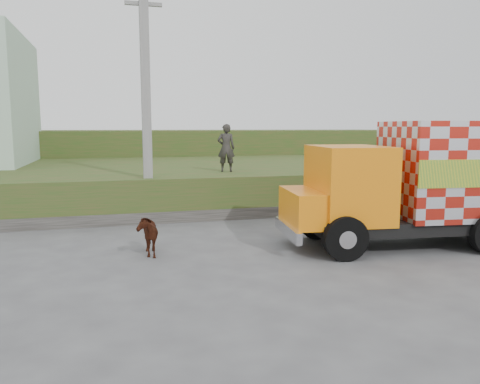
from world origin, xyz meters
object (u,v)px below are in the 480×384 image
object	(u,v)px
utility_pole	(146,101)
cargo_truck	(438,182)
pedestrian	(226,148)
cow	(146,234)

from	to	relation	value
utility_pole	cargo_truck	bearing A→B (deg)	-35.83
cargo_truck	pedestrian	bearing A→B (deg)	128.60
cow	pedestrian	bearing A→B (deg)	57.23
utility_pole	cow	xyz separation A→B (m)	(-0.39, -4.35, -3.54)
cargo_truck	cow	xyz separation A→B (m)	(-7.80, 1.00, -1.20)
cargo_truck	pedestrian	distance (m)	8.13
utility_pole	pedestrian	xyz separation A→B (m)	(3.11, 1.51, -1.65)
cargo_truck	cow	size ratio (longest dim) A/B	6.12
pedestrian	cargo_truck	bearing A→B (deg)	133.41
utility_pole	cargo_truck	xyz separation A→B (m)	(7.41, -5.35, -2.33)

